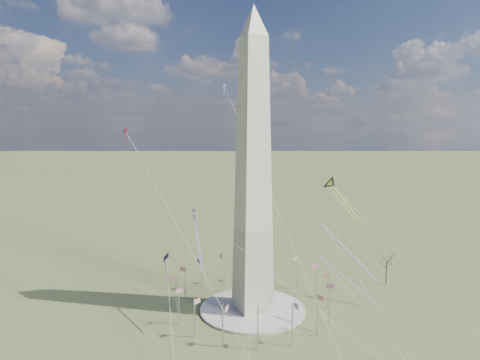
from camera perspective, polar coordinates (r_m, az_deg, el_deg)
name	(u,v)px	position (r m, az deg, el deg)	size (l,w,h in m)	color
ground	(253,310)	(153.36, 1.68, -16.97)	(2000.00, 2000.00, 0.00)	#596633
plaza	(253,309)	(153.19, 1.68, -16.83)	(36.00, 36.00, 0.80)	beige
washington_monument	(253,172)	(140.42, 1.76, 1.14)	(15.56, 15.56, 100.00)	beige
flagpole_ring	(253,290)	(150.48, 1.69, -14.45)	(54.40, 54.40, 13.00)	#B8BABF
tree_near	(387,260)	(181.25, 18.99, -10.04)	(8.13, 8.13, 14.22)	#443929
kite_delta_black	(332,186)	(172.51, 12.15, -0.75)	(7.17, 19.07, 15.71)	black
kite_diamond_purple	(166,260)	(147.18, -9.83, -10.46)	(2.26, 3.48, 10.57)	#3F1666
kite_streamer_left	(339,241)	(139.63, 13.04, -7.87)	(7.22, 21.48, 15.08)	#DD4423
kite_streamer_mid	(196,230)	(138.16, -5.83, -6.70)	(5.44, 20.97, 14.52)	#DD4423
kite_streamer_right	(337,269)	(162.38, 12.79, -11.55)	(12.04, 18.97, 14.66)	#DD4423
kite_small_red	(125,132)	(161.00, -15.04, 6.25)	(1.32, 2.15, 5.18)	red
kite_small_white	(224,87)	(178.72, -2.13, 12.35)	(1.25, 1.78, 4.46)	silver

